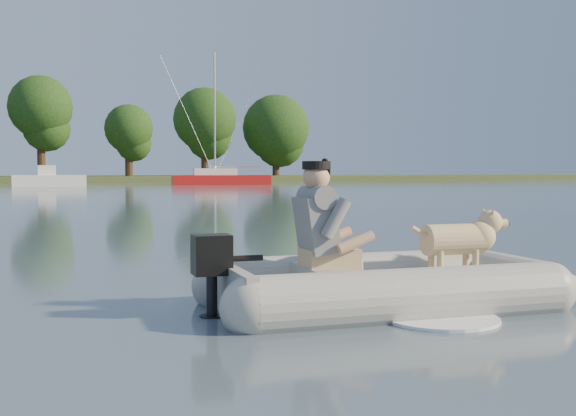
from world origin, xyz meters
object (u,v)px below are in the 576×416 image
sailboat (220,179)px  man (318,220)px  motorboat (50,172)px  dinghy (393,240)px  dog (453,245)px

sailboat → man: bearing=-95.1°
man → sailboat: bearing=78.2°
man → motorboat: (3.23, 48.18, 0.25)m
dinghy → man: (-0.66, 0.13, 0.18)m
dog → sailboat: (14.62, 48.13, -0.04)m
dog → dinghy: bearing=-175.4°
motorboat → sailboat: 12.69m
motorboat → sailboat: sailboat is taller
sailboat → dog: bearing=-93.7°
man → dog: man is taller
dinghy → sailboat: size_ratio=0.42×
dinghy → dog: 0.63m
dog → motorboat: size_ratio=0.17×
dinghy → motorboat: motorboat is taller
dog → sailboat: 50.31m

